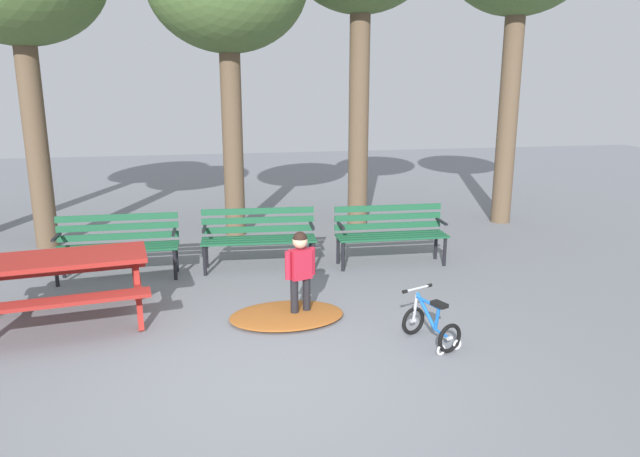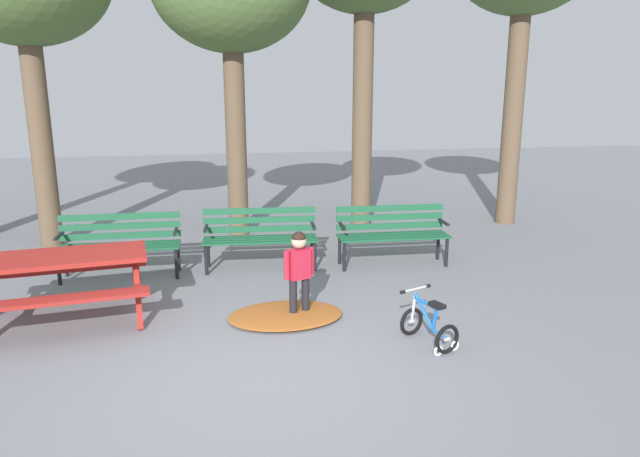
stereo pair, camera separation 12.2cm
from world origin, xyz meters
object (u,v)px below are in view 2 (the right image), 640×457
Objects in this scene: picnic_table at (60,271)px; kids_bicycle at (429,325)px; park_bench_right at (392,230)px; park_bench_left at (260,233)px; child_standing at (299,268)px; park_bench_far_left at (120,240)px.

kids_bicycle is (3.74, -1.28, -0.39)m from picnic_table.
park_bench_right is at bearing 80.51° from kids_bicycle.
picnic_table is 4.43m from park_bench_right.
park_bench_left is at bearing 34.60° from picnic_table.
picnic_table is 2.59m from child_standing.
park_bench_far_left is 2.88m from child_standing.
kids_bicycle is (-0.45, -2.71, -0.31)m from park_bench_right.
kids_bicycle is at bearing -40.31° from park_bench_far_left.
park_bench_left is 2.58× the size of kids_bicycle.
child_standing is (2.18, -1.89, 0.07)m from park_bench_far_left.
picnic_table is at bearing -161.28° from park_bench_right.
picnic_table is 1.22× the size of park_bench_right.
kids_bicycle is (3.35, -2.84, -0.31)m from park_bench_far_left.
park_bench_far_left is 1.00× the size of park_bench_right.
child_standing is (0.27, -1.91, 0.07)m from park_bench_left.
park_bench_far_left is 2.55× the size of kids_bicycle.
kids_bicycle is at bearing -63.28° from park_bench_left.
kids_bicycle is at bearing -39.16° from child_standing.
child_standing is at bearing -7.25° from picnic_table.
park_bench_right is 1.63× the size of child_standing.
kids_bicycle is (1.44, -2.87, -0.31)m from park_bench_left.
park_bench_left is at bearing 175.05° from park_bench_right.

